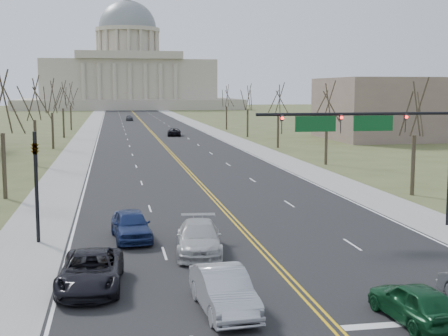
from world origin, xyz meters
name	(u,v)px	position (x,y,z in m)	size (l,w,h in m)	color
ground	(326,319)	(0.00, 0.00, 0.00)	(600.00, 600.00, 0.00)	#434D26
road	(148,128)	(0.00, 110.00, 0.01)	(20.00, 380.00, 0.01)	black
cross_road	(282,271)	(0.00, 6.00, 0.01)	(120.00, 14.00, 0.01)	black
sidewalk_left	(89,129)	(-12.00, 110.00, 0.01)	(4.00, 380.00, 0.03)	gray
sidewalk_right	(205,128)	(12.00, 110.00, 0.01)	(4.00, 380.00, 0.03)	gray
center_line	(148,128)	(0.00, 110.00, 0.01)	(0.42, 380.00, 0.01)	gold
edge_line_left	(100,129)	(-9.80, 110.00, 0.01)	(0.15, 380.00, 0.01)	silver
edge_line_right	(195,128)	(9.80, 110.00, 0.01)	(0.15, 380.00, 0.01)	silver
capitol	(129,75)	(0.00, 249.91, 14.20)	(90.00, 60.00, 50.00)	#B1A694
signal_mast	(372,132)	(7.45, 13.50, 5.76)	(12.12, 0.44, 7.20)	black
signal_left	(36,174)	(-11.50, 13.50, 3.71)	(0.32, 0.36, 6.00)	black
tree_r_0	(415,111)	(15.50, 24.00, 6.55)	(3.74, 3.74, 8.50)	#32291D
tree_l_0	(1,106)	(-15.50, 28.00, 6.94)	(3.96, 3.96, 9.00)	#32291D
tree_r_1	(327,104)	(15.50, 44.00, 6.55)	(3.74, 3.74, 8.50)	#32291D
tree_l_1	(34,101)	(-15.50, 48.00, 6.94)	(3.96, 3.96, 9.00)	#32291D
tree_r_2	(278,101)	(15.50, 64.00, 6.55)	(3.74, 3.74, 8.50)	#32291D
tree_l_2	(52,98)	(-15.50, 68.00, 6.94)	(3.96, 3.96, 9.00)	#32291D
tree_r_3	(248,99)	(15.50, 84.00, 6.55)	(3.74, 3.74, 8.50)	#32291D
tree_l_3	(63,97)	(-15.50, 88.00, 6.94)	(3.96, 3.96, 9.00)	#32291D
tree_r_4	(226,97)	(15.50, 104.00, 6.55)	(3.74, 3.74, 8.50)	#32291D
tree_l_4	(70,95)	(-15.50, 108.00, 6.94)	(3.96, 3.96, 9.00)	#32291D
bldg_right_mass	(403,108)	(40.00, 76.00, 5.00)	(25.00, 20.00, 10.00)	#705A4F
car_nb_inner_lead	(415,302)	(2.95, -0.92, 0.74)	(1.73, 4.30, 1.46)	#0E3D1F
car_sb_inner_lead	(224,291)	(-3.51, 1.34, 0.82)	(1.71, 4.89, 1.61)	#A7A8AF
car_sb_outer_lead	(91,271)	(-8.46, 4.98, 0.77)	(2.51, 5.44, 1.51)	black
car_sb_inner_second	(199,238)	(-3.27, 9.73, 0.80)	(2.21, 5.44, 1.58)	#B2B2B2
car_sb_outer_second	(131,225)	(-6.55, 13.20, 0.83)	(1.94, 4.82, 1.64)	navy
car_far_nb	(174,132)	(3.31, 88.66, 0.70)	(2.29, 4.98, 1.38)	black
car_far_sb	(129,118)	(-2.95, 142.82, 0.75)	(1.74, 4.33, 1.48)	#4F5156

